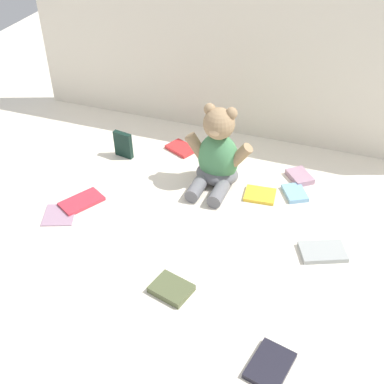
% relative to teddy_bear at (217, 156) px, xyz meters
% --- Properties ---
extents(ground_plane, '(3.20, 3.20, 0.00)m').
position_rel_teddy_bear_xyz_m(ground_plane, '(-0.02, -0.10, -0.11)').
color(ground_plane, silver).
extents(backdrop_drape, '(1.67, 0.03, 0.62)m').
position_rel_teddy_bear_xyz_m(backdrop_drape, '(-0.02, 0.35, 0.20)').
color(backdrop_drape, silver).
rests_on(backdrop_drape, ground_plane).
extents(teddy_bear, '(0.24, 0.21, 0.28)m').
position_rel_teddy_bear_xyz_m(teddy_bear, '(0.00, 0.00, 0.00)').
color(teddy_bear, '#4C8C59').
rests_on(teddy_bear, ground_plane).
extents(book_case_0, '(0.07, 0.03, 0.10)m').
position_rel_teddy_bear_xyz_m(book_case_0, '(-0.37, 0.04, -0.06)').
color(book_case_0, black).
rests_on(book_case_0, ground_plane).
extents(book_case_1, '(0.12, 0.10, 0.02)m').
position_rel_teddy_bear_xyz_m(book_case_1, '(0.03, -0.51, -0.10)').
color(book_case_1, '#525B38').
rests_on(book_case_1, ground_plane).
extents(book_case_2, '(0.11, 0.13, 0.01)m').
position_rel_teddy_bear_xyz_m(book_case_2, '(0.33, -0.64, -0.10)').
color(book_case_2, black).
rests_on(book_case_2, ground_plane).
extents(book_case_3, '(0.10, 0.11, 0.01)m').
position_rel_teddy_bear_xyz_m(book_case_3, '(0.27, 0.02, -0.10)').
color(book_case_3, '#7BB1D9').
rests_on(book_case_3, ground_plane).
extents(book_case_4, '(0.15, 0.13, 0.01)m').
position_rel_teddy_bear_xyz_m(book_case_4, '(0.39, -0.23, -0.10)').
color(book_case_4, '#9FA5A3').
rests_on(book_case_4, ground_plane).
extents(book_case_5, '(0.13, 0.13, 0.01)m').
position_rel_teddy_bear_xyz_m(book_case_5, '(-0.41, -0.34, -0.10)').
color(book_case_5, '#A58098').
rests_on(book_case_5, ground_plane).
extents(book_case_6, '(0.11, 0.09, 0.01)m').
position_rel_teddy_bear_xyz_m(book_case_6, '(0.16, -0.03, -0.10)').
color(book_case_6, yellow).
rests_on(book_case_6, ground_plane).
extents(book_case_7, '(0.11, 0.11, 0.02)m').
position_rel_teddy_bear_xyz_m(book_case_7, '(0.27, 0.11, -0.10)').
color(book_case_7, '#A87F95').
rests_on(book_case_7, ground_plane).
extents(book_case_8, '(0.13, 0.16, 0.01)m').
position_rel_teddy_bear_xyz_m(book_case_8, '(-0.38, -0.26, -0.10)').
color(book_case_8, '#C82F3F').
rests_on(book_case_8, ground_plane).
extents(book_case_9, '(0.13, 0.11, 0.01)m').
position_rel_teddy_bear_xyz_m(book_case_9, '(-0.19, 0.15, -0.10)').
color(book_case_9, red).
rests_on(book_case_9, ground_plane).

